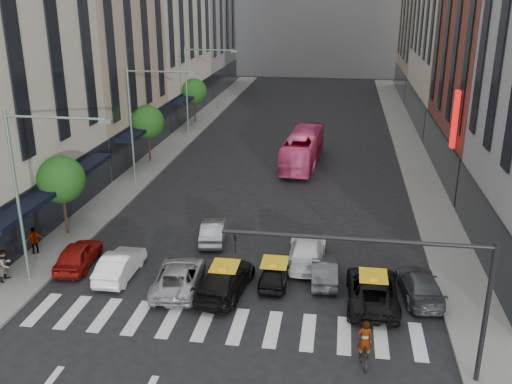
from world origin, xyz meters
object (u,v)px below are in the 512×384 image
at_px(car_red, 78,255).
at_px(pedestrian_near, 5,265).
at_px(taxi_center, 275,273).
at_px(motorcycle, 364,354).
at_px(streetlamp_mid, 142,111).
at_px(streetlamp_far, 195,79).
at_px(bus, 303,149).
at_px(car_white_front, 120,264).
at_px(taxi_left, 225,280).
at_px(pedestrian_far, 35,240).
at_px(streetlamp_near, 32,176).

relative_size(car_red, pedestrian_near, 2.42).
xyz_separation_m(taxi_center, motorcycle, (4.42, -6.12, -0.18)).
xyz_separation_m(streetlamp_mid, taxi_center, (11.81, -14.29, -5.29)).
relative_size(motorcycle, pedestrian_near, 0.95).
height_order(streetlamp_mid, streetlamp_far, same).
bearing_deg(bus, car_red, 67.22).
height_order(car_white_front, motorcycle, car_white_front).
bearing_deg(pedestrian_near, car_white_front, -70.79).
xyz_separation_m(motorcycle, pedestrian_near, (-18.29, 4.17, 0.58)).
relative_size(taxi_left, pedestrian_far, 3.17).
bearing_deg(pedestrian_near, pedestrian_far, 6.35).
relative_size(bus, pedestrian_near, 6.04).
bearing_deg(bus, pedestrian_far, 59.93).
bearing_deg(car_red, pedestrian_far, -21.57).
relative_size(taxi_left, bus, 0.49).
bearing_deg(taxi_center, streetlamp_mid, -49.82).
distance_m(car_red, pedestrian_near, 3.73).
distance_m(car_white_front, pedestrian_near, 5.86).
xyz_separation_m(bus, motorcycle, (4.57, -27.76, -1.02)).
xyz_separation_m(taxi_left, taxi_center, (2.35, 1.28, -0.13)).
bearing_deg(pedestrian_far, motorcycle, 120.79).
bearing_deg(taxi_left, taxi_center, -144.92).
distance_m(streetlamp_far, taxi_center, 32.94).
distance_m(taxi_center, pedestrian_far, 14.07).
relative_size(streetlamp_mid, pedestrian_near, 5.21).
bearing_deg(pedestrian_far, streetlamp_far, -131.71).
bearing_deg(car_white_front, pedestrian_near, 15.33).
bearing_deg(car_red, pedestrian_near, 33.38).
height_order(taxi_center, motorcycle, taxi_center).
xyz_separation_m(streetlamp_near, car_white_front, (3.58, 1.30, -5.20)).
distance_m(streetlamp_near, pedestrian_near, 5.31).
bearing_deg(car_white_front, taxi_center, -177.09).
xyz_separation_m(car_red, pedestrian_far, (-3.05, 0.90, 0.24)).
distance_m(streetlamp_near, pedestrian_far, 6.18).
xyz_separation_m(streetlamp_near, pedestrian_far, (-2.20, 2.97, -4.95)).
height_order(streetlamp_near, pedestrian_far, streetlamp_near).
bearing_deg(streetlamp_far, taxi_left, -73.33).
relative_size(streetlamp_mid, streetlamp_far, 1.00).
relative_size(streetlamp_near, taxi_left, 1.76).
bearing_deg(bus, streetlamp_mid, 36.38).
bearing_deg(taxi_center, streetlamp_far, -68.09).
height_order(bus, pedestrian_near, bus).
bearing_deg(motorcycle, streetlamp_far, -71.13).
bearing_deg(car_red, streetlamp_far, -93.47).
xyz_separation_m(car_red, pedestrian_near, (-2.91, -2.31, 0.30)).
height_order(streetlamp_near, car_red, streetlamp_near).
bearing_deg(streetlamp_far, bus, -36.59).
bearing_deg(motorcycle, taxi_left, -40.68).
bearing_deg(car_red, streetlamp_mid, -91.62).
relative_size(streetlamp_mid, motorcycle, 5.48).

